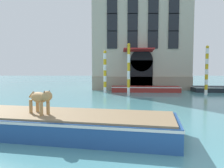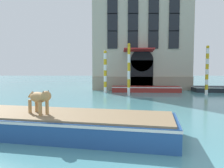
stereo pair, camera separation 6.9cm
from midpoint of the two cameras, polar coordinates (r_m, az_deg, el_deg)
palazzo_left at (r=25.78m, az=7.33°, el=13.21°), size 10.30×7.40×12.69m
boat_foreground at (r=8.02m, az=-15.26°, el=-9.73°), size 8.83×3.86×0.76m
dog_on_deck at (r=7.75m, az=-18.14°, el=-3.48°), size 1.04×0.90×0.84m
boat_moored_near_palazzo at (r=21.13m, az=8.93°, el=-1.28°), size 6.53×1.78×0.53m
mooring_pole_0 at (r=18.05m, az=4.53°, el=3.83°), size 0.24×0.24×4.31m
mooring_pole_1 at (r=20.13m, az=-1.68°, el=3.30°), size 0.29×0.29×3.89m
mooring_pole_2 at (r=20.20m, az=23.66°, el=3.36°), size 0.27×0.27×4.18m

